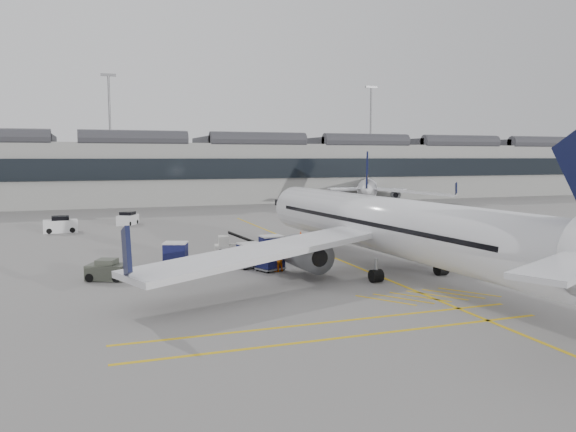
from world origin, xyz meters
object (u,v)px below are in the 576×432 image
object	(u,v)px
baggage_cart_a	(272,247)
ramp_agent_a	(266,245)
airliner_main	(394,227)
pushback_tug	(107,271)
belt_loader	(235,246)
ramp_agent_b	(277,259)

from	to	relation	value
baggage_cart_a	ramp_agent_a	xyz separation A→B (m)	(0.04, 1.65, -0.12)
airliner_main	ramp_agent_a	distance (m)	12.28
airliner_main	pushback_tug	xyz separation A→B (m)	(-19.96, 4.67, -2.78)
pushback_tug	baggage_cart_a	bearing A→B (deg)	39.52
baggage_cart_a	ramp_agent_a	world-z (taller)	baggage_cart_a
belt_loader	ramp_agent_a	xyz separation A→B (m)	(2.06, -2.90, 0.41)
pushback_tug	belt_loader	bearing A→B (deg)	60.24
airliner_main	baggage_cart_a	size ratio (longest dim) A/B	21.60
baggage_cart_a	pushback_tug	distance (m)	13.74
belt_loader	ramp_agent_a	size ratio (longest dim) A/B	2.46
belt_loader	baggage_cart_a	bearing A→B (deg)	-55.62
belt_loader	pushback_tug	distance (m)	13.90
belt_loader	ramp_agent_b	distance (m)	9.52
belt_loader	baggage_cart_a	xyz separation A→B (m)	(2.02, -4.54, 0.53)
ramp_agent_b	pushback_tug	world-z (taller)	ramp_agent_b
ramp_agent_a	pushback_tug	size ratio (longest dim) A/B	0.63
ramp_agent_b	ramp_agent_a	bearing A→B (deg)	-125.86
airliner_main	ramp_agent_b	xyz separation A→B (m)	(-7.85, 3.43, -2.45)
baggage_cart_a	ramp_agent_a	bearing A→B (deg)	84.27
ramp_agent_a	pushback_tug	world-z (taller)	ramp_agent_a
baggage_cart_a	ramp_agent_a	distance (m)	1.65
ramp_agent_a	belt_loader	bearing A→B (deg)	66.12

